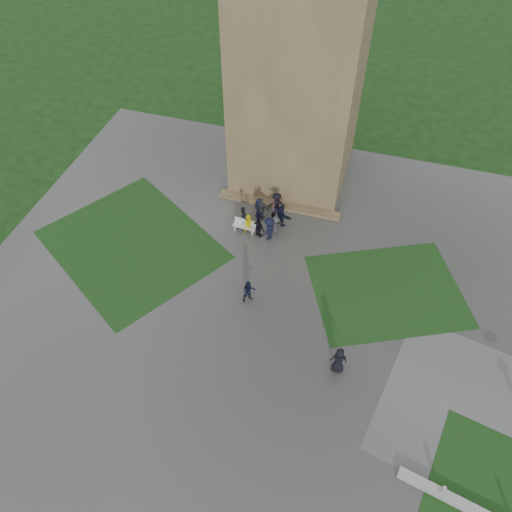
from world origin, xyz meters
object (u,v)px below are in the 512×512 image
(pedestrian_mid, at_px, (249,292))
(pedestrian_near, at_px, (339,360))
(tower, at_px, (301,59))
(bench, at_px, (245,225))

(pedestrian_mid, distance_m, pedestrian_near, 6.78)
(tower, distance_m, pedestrian_near, 19.27)
(tower, height_order, pedestrian_near, tower)
(tower, xyz_separation_m, bench, (-1.59, -7.50, -8.50))
(pedestrian_mid, height_order, pedestrian_near, pedestrian_near)
(pedestrian_mid, relative_size, pedestrian_near, 0.89)
(pedestrian_mid, xyz_separation_m, pedestrian_near, (6.02, -3.11, 0.11))
(tower, bearing_deg, bench, -101.98)
(tower, bearing_deg, pedestrian_near, -68.22)
(bench, distance_m, pedestrian_mid, 6.02)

